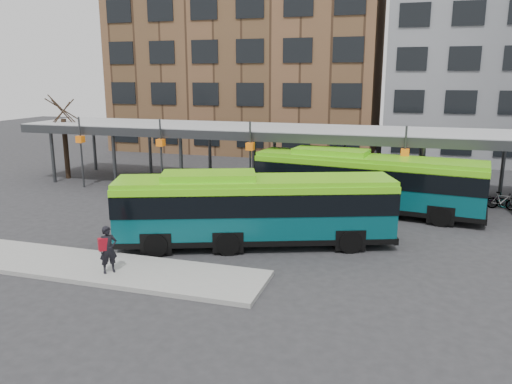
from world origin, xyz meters
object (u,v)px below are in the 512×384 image
at_px(bus_front, 254,208).
at_px(pedestrian, 108,249).
at_px(tree, 66,146).
at_px(bus_rear, 365,180).

height_order(bus_front, pedestrian, bus_front).
height_order(tree, bus_front, tree).
bearing_deg(bus_front, bus_rear, 39.91).
bearing_deg(pedestrian, bus_front, 4.05).
distance_m(bus_front, pedestrian, 6.62).
distance_m(tree, bus_rear, 22.20).
bearing_deg(bus_front, pedestrian, -149.45).
height_order(tree, pedestrian, tree).
height_order(bus_rear, pedestrian, bus_rear).
xyz_separation_m(bus_front, pedestrian, (-4.19, -5.09, -0.65)).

